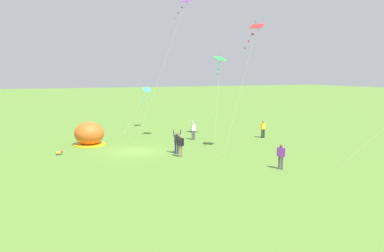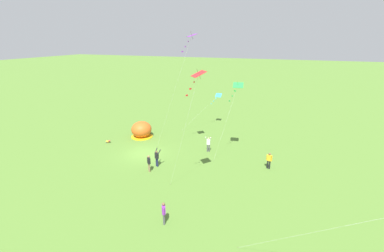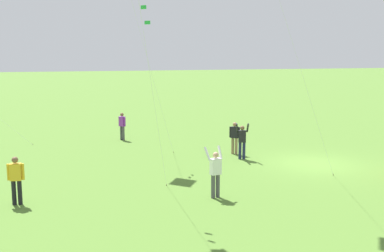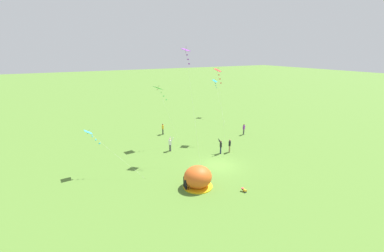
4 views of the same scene
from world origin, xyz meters
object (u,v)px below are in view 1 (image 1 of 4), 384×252
object	(u,v)px
kite_red	(255,30)
kite_green	(220,61)
toddler_crawling	(59,153)
person_near_tent	(180,145)
person_flying_kite	(177,141)
popup_tent	(89,134)
person_center_field	(263,128)
kite_cyan	(146,92)
kite_purple	(184,6)
person_with_toddler	(281,155)
person_far_back	(193,130)

from	to	relation	value
kite_red	kite_green	bearing A→B (deg)	170.12
toddler_crawling	person_near_tent	size ratio (longest dim) A/B	0.32
kite_red	kite_green	world-z (taller)	kite_red
person_flying_kite	kite_red	bearing A→B (deg)	61.27
person_near_tent	kite_red	size ratio (longest dim) A/B	0.17
popup_tent	person_center_field	world-z (taller)	popup_tent
popup_tent	person_flying_kite	size ratio (longest dim) A/B	1.49
person_center_field	kite_cyan	xyz separation A→B (m)	(-11.39, -8.56, 3.35)
kite_red	kite_cyan	world-z (taller)	kite_red
kite_purple	popup_tent	bearing A→B (deg)	-110.61
popup_tent	person_near_tent	world-z (taller)	popup_tent
person_center_field	kite_purple	bearing A→B (deg)	-91.15
kite_purple	person_flying_kite	bearing A→B (deg)	-31.21
person_with_toddler	person_flying_kite	size ratio (longest dim) A/B	0.91
kite_purple	kite_cyan	size ratio (longest dim) A/B	2.68
person_center_field	person_flying_kite	distance (m)	11.20
person_flying_kite	kite_purple	distance (m)	12.01
person_with_toddler	person_far_back	world-z (taller)	person_far_back
person_center_field	person_far_back	bearing A→B (deg)	-104.63
kite_cyan	kite_green	xyz separation A→B (m)	(9.48, 4.62, 3.29)
person_center_field	kite_green	world-z (taller)	kite_green
popup_tent	person_with_toddler	xyz separation A→B (m)	(14.11, 10.31, -0.03)
toddler_crawling	kite_red	world-z (taller)	kite_red
person_far_back	popup_tent	bearing A→B (deg)	-98.26
kite_cyan	kite_purple	bearing A→B (deg)	0.59
kite_red	kite_cyan	bearing A→B (deg)	-169.85
toddler_crawling	kite_green	xyz separation A→B (m)	(-2.05, 15.36, 7.43)
person_far_back	kite_purple	xyz separation A→B (m)	(1.61, -1.62, 11.23)
person_far_back	kite_cyan	size ratio (longest dim) A/B	0.39
person_far_back	kite_green	xyz separation A→B (m)	(-0.13, 2.88, 6.61)
person_far_back	person_flying_kite	xyz separation A→B (m)	(5.25, -3.82, 0.00)
popup_tent	kite_purple	xyz separation A→B (m)	(3.01, 8.01, 11.23)
person_center_field	kite_cyan	world-z (taller)	kite_cyan
popup_tent	person_far_back	world-z (taller)	popup_tent
person_flying_kite	kite_cyan	size ratio (longest dim) A/B	0.39
person_flying_kite	kite_red	distance (m)	10.51
kite_purple	kite_red	distance (m)	7.67
kite_purple	person_center_field	bearing A→B (deg)	88.85
toddler_crawling	kite_green	world-z (taller)	kite_green
toddler_crawling	person_near_tent	distance (m)	9.65
popup_tent	person_center_field	xyz separation A→B (m)	(3.18, 16.45, -0.03)
person_flying_kite	kite_purple	world-z (taller)	kite_purple
popup_tent	kite_red	xyz separation A→B (m)	(9.54, 11.07, 8.62)
popup_tent	kite_purple	size ratio (longest dim) A/B	0.22
person_flying_kite	kite_green	bearing A→B (deg)	128.77
popup_tent	kite_green	xyz separation A→B (m)	(1.26, 12.51, 6.61)
popup_tent	person_near_tent	size ratio (longest dim) A/B	1.63
person_near_tent	kite_cyan	size ratio (longest dim) A/B	0.35
person_center_field	kite_purple	xyz separation A→B (m)	(-0.17, -8.45, 11.26)
person_near_tent	person_flying_kite	xyz separation A→B (m)	(-1.25, 0.20, 0.03)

